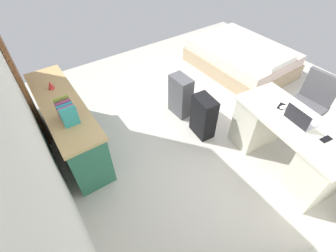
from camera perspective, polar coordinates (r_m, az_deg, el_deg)
ground_plane at (r=3.97m, az=11.25°, el=0.82°), size 5.76×5.76×0.00m
wall_back at (r=2.29m, az=-31.25°, el=2.62°), size 4.05×0.10×2.80m
door_wooden at (r=3.75m, az=-32.09°, el=11.11°), size 0.88×0.05×2.04m
desk at (r=3.41m, az=25.76°, el=-3.51°), size 1.51×0.82×0.76m
office_chair at (r=4.02m, az=29.44°, el=3.60°), size 0.52×0.52×0.94m
credenza at (r=3.55m, az=-22.06°, el=0.28°), size 1.80×0.48×0.79m
bed at (r=5.24m, az=16.65°, el=14.91°), size 1.93×1.44×0.58m
suitcase_black at (r=3.56m, az=8.23°, el=2.19°), size 0.38×0.25×0.64m
suitcase_spare_grey at (r=3.87m, az=2.92°, el=7.02°), size 0.37×0.23×0.67m
laptop at (r=3.14m, az=28.19°, el=1.41°), size 0.33×0.26×0.21m
computer_mouse at (r=3.29m, az=25.21°, el=3.98°), size 0.07×0.11×0.03m
cell_phone_near_laptop at (r=3.11m, az=32.85°, el=-2.59°), size 0.09×0.14×0.01m
cell_phone_by_mouse at (r=3.31m, az=24.82°, el=4.20°), size 0.10×0.15×0.01m
book_row at (r=2.94m, az=-22.41°, el=2.98°), size 0.27×0.17×0.24m
figurine_small at (r=3.56m, az=-25.68°, el=8.58°), size 0.08×0.08×0.11m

